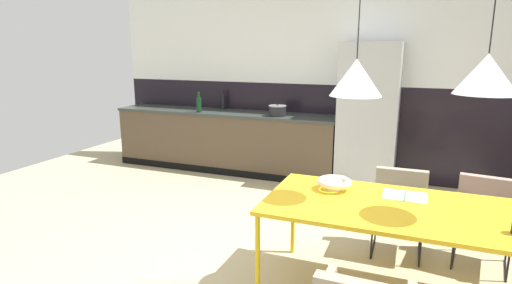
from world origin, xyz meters
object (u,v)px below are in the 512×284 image
at_px(fruit_bowl, 334,183).
at_px(pendant_lamp_over_table_near, 356,77).
at_px(pendant_lamp_over_table_far, 487,74).
at_px(bottle_oil_tall, 223,102).
at_px(armchair_by_stool, 400,200).
at_px(cooking_pot, 277,111).
at_px(refrigerator_column, 368,116).
at_px(armchair_near_window, 485,209).
at_px(dining_table, 405,212).
at_px(bottle_spice_small, 199,104).
at_px(open_book, 405,196).

xyz_separation_m(fruit_bowl, pendant_lamp_over_table_near, (0.15, -0.16, 0.83)).
bearing_deg(fruit_bowl, pendant_lamp_over_table_far, -13.65).
bearing_deg(bottle_oil_tall, armchair_by_stool, -36.09).
xyz_separation_m(cooking_pot, pendant_lamp_over_table_far, (2.20, -2.55, 0.70)).
distance_m(refrigerator_column, armchair_by_stool, 1.91).
bearing_deg(armchair_near_window, dining_table, 62.63).
bearing_deg(bottle_spice_small, refrigerator_column, 4.81).
height_order(dining_table, armchair_near_window, same).
distance_m(armchair_by_stool, bottle_spice_small, 3.37).
distance_m(fruit_bowl, open_book, 0.53).
relative_size(dining_table, bottle_oil_tall, 6.84).
distance_m(armchair_by_stool, bottle_oil_tall, 3.43).
bearing_deg(armchair_by_stool, bottle_oil_tall, -36.73).
bearing_deg(fruit_bowl, dining_table, -18.79).
bearing_deg(armchair_near_window, bottle_spice_small, -15.22).
xyz_separation_m(dining_table, cooking_pot, (-1.81, 2.51, 0.27)).
distance_m(armchair_near_window, pendant_lamp_over_table_far, 1.52).
distance_m(dining_table, cooking_pot, 3.10).
bearing_deg(armchair_by_stool, dining_table, 93.95).
bearing_deg(pendant_lamp_over_table_far, pendant_lamp_over_table_near, 175.00).
height_order(dining_table, open_book, open_book).
bearing_deg(cooking_pot, pendant_lamp_over_table_near, -60.35).
bearing_deg(armchair_near_window, bottle_oil_tall, -21.89).
bearing_deg(fruit_bowl, bottle_oil_tall, 130.45).
height_order(fruit_bowl, open_book, fruit_bowl).
distance_m(refrigerator_column, open_book, 2.48).
relative_size(refrigerator_column, fruit_bowl, 6.97).
distance_m(pendant_lamp_over_table_near, pendant_lamp_over_table_far, 0.79).
bearing_deg(bottle_spice_small, dining_table, -38.96).
bearing_deg(pendant_lamp_over_table_near, cooking_pot, 119.65).
relative_size(armchair_near_window, open_book, 2.32).
bearing_deg(fruit_bowl, armchair_near_window, 30.86).
xyz_separation_m(armchair_near_window, bottle_spice_small, (-3.62, 1.54, 0.53)).
distance_m(open_book, cooking_pot, 2.92).
height_order(refrigerator_column, pendant_lamp_over_table_far, pendant_lamp_over_table_far).
distance_m(refrigerator_column, dining_table, 2.70).
bearing_deg(armchair_by_stool, pendant_lamp_over_table_near, 67.69).
xyz_separation_m(open_book, cooking_pot, (-1.79, 2.29, 0.23)).
distance_m(armchair_by_stool, pendant_lamp_over_table_near, 1.44).
xyz_separation_m(armchair_near_window, pendant_lamp_over_table_near, (-1.01, -0.85, 1.14)).
distance_m(armchair_by_stool, open_book, 0.68).
distance_m(refrigerator_column, cooking_pot, 1.22).
relative_size(armchair_by_stool, armchair_near_window, 1.00).
bearing_deg(bottle_spice_small, cooking_pot, 4.16).
relative_size(dining_table, pendant_lamp_over_table_near, 1.82).
bearing_deg(armchair_by_stool, cooking_pot, -44.38).
bearing_deg(open_book, fruit_bowl, -176.39).
xyz_separation_m(armchair_by_stool, fruit_bowl, (-0.47, -0.66, 0.31)).
relative_size(dining_table, pendant_lamp_over_table_far, 1.90).
height_order(refrigerator_column, fruit_bowl, refrigerator_column).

